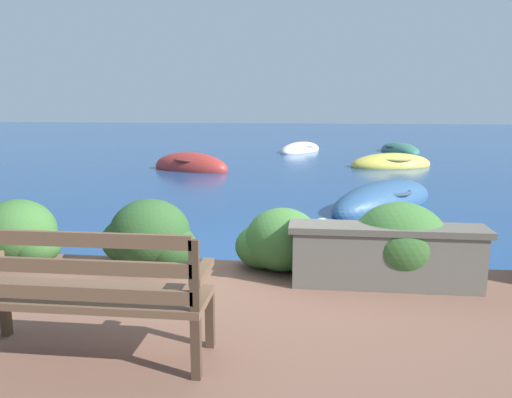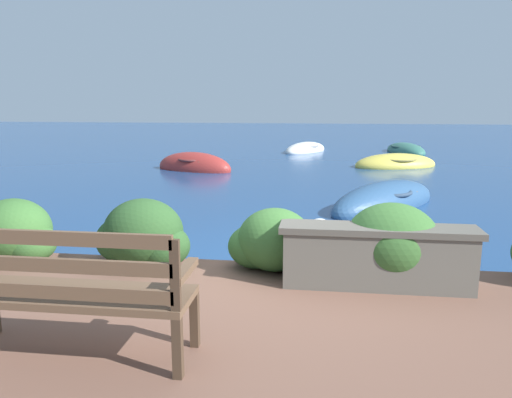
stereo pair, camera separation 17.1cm
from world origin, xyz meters
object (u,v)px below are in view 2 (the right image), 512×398
at_px(rowboat_outer, 305,150).
at_px(mooring_buoy, 320,231).
at_px(rowboat_far, 395,165).
at_px(rowboat_distant, 406,151).
at_px(rowboat_mid, 194,167).
at_px(park_bench, 70,289).
at_px(rowboat_nearest, 384,203).

distance_m(rowboat_outer, mooring_buoy, 12.47).
distance_m(rowboat_far, rowboat_distant, 4.54).
bearing_deg(rowboat_mid, rowboat_far, 34.79).
height_order(park_bench, rowboat_far, park_bench).
distance_m(park_bench, rowboat_outer, 16.65).
relative_size(rowboat_nearest, rowboat_outer, 1.10).
bearing_deg(rowboat_distant, rowboat_nearest, 154.61).
xyz_separation_m(park_bench, rowboat_outer, (0.98, 16.61, -0.65)).
bearing_deg(rowboat_far, rowboat_outer, 102.31).
relative_size(rowboat_far, mooring_buoy, 6.76).
bearing_deg(rowboat_mid, rowboat_outer, 82.78).
distance_m(park_bench, rowboat_distant, 17.50).
xyz_separation_m(rowboat_nearest, mooring_buoy, (-1.18, -2.24, -0.00)).
relative_size(rowboat_mid, rowboat_distant, 0.94).
bearing_deg(mooring_buoy, rowboat_far, 75.00).
height_order(park_bench, mooring_buoy, park_bench).
height_order(park_bench, rowboat_mid, park_bench).
bearing_deg(rowboat_far, rowboat_nearest, -121.26).
xyz_separation_m(rowboat_outer, mooring_buoy, (0.64, -12.45, 0.01)).
bearing_deg(park_bench, rowboat_nearest, 71.88).
bearing_deg(rowboat_distant, park_bench, 149.56).
height_order(rowboat_outer, rowboat_distant, rowboat_outer).
distance_m(park_bench, mooring_buoy, 4.51).
xyz_separation_m(park_bench, mooring_buoy, (1.62, 4.16, -0.64)).
distance_m(rowboat_mid, mooring_buoy, 7.60).
bearing_deg(rowboat_distant, rowboat_outer, 78.52).
xyz_separation_m(rowboat_nearest, rowboat_outer, (-1.82, 10.21, -0.01)).
bearing_deg(rowboat_mid, rowboat_nearest, -22.95).
bearing_deg(rowboat_outer, rowboat_mid, 0.43).
xyz_separation_m(rowboat_mid, rowboat_outer, (2.96, 5.77, -0.02)).
distance_m(rowboat_outer, rowboat_distant, 3.84).
distance_m(rowboat_mid, rowboat_far, 6.00).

